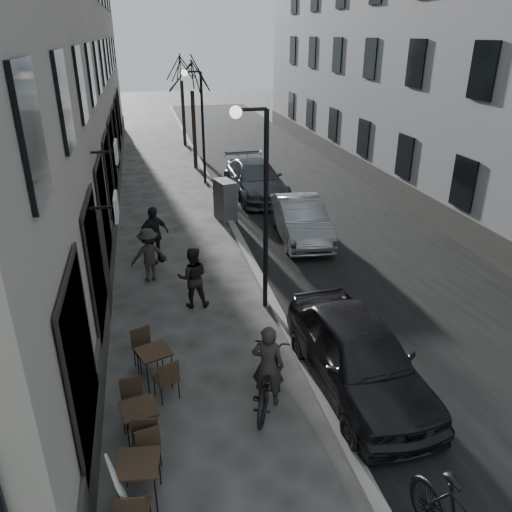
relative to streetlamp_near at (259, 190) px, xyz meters
name	(u,v)px	position (x,y,z in m)	size (l,w,h in m)	color
ground	(357,493)	(0.17, -6.00, -3.16)	(120.00, 120.00, 0.00)	#383633
road	(295,189)	(4.02, 10.00, -3.16)	(7.30, 60.00, 0.00)	black
kerb	(216,193)	(0.37, 10.00, -3.10)	(0.25, 60.00, 0.12)	gray
streetlamp_near	(259,190)	(0.00, 0.00, 0.00)	(0.90, 0.28, 5.09)	black
streetlamp_far	(199,115)	(0.00, 12.00, 0.00)	(0.90, 0.28, 5.09)	black
tree_near	(191,75)	(0.07, 15.00, 1.50)	(2.40, 2.40, 5.70)	black
tree_far	(181,67)	(0.07, 21.00, 1.50)	(2.40, 2.40, 5.70)	black
bistro_set_a	(140,477)	(-3.08, -5.38, -2.69)	(0.71, 1.57, 0.91)	black
bistro_set_b	(140,421)	(-3.06, -4.13, -2.72)	(0.69, 1.49, 0.85)	black
bistro_set_c	(155,363)	(-2.74, -2.56, -2.70)	(0.91, 1.57, 0.90)	black
sign_board	(125,499)	(-3.29, -5.71, -2.72)	(0.53, 0.70, 1.09)	black
utility_cabinet	(225,200)	(0.27, 6.77, -2.40)	(0.56, 1.02, 1.52)	#575859
bicycle	(268,380)	(-0.67, -3.65, -2.64)	(0.69, 1.97, 1.04)	black
cyclist_rider	(268,366)	(-0.67, -3.65, -2.31)	(0.62, 0.41, 1.69)	#2A2825
pedestrian_near	(193,277)	(-1.64, 0.42, -2.34)	(0.79, 0.62, 1.63)	black
pedestrian_mid	(149,255)	(-2.70, 2.18, -2.37)	(1.02, 0.59, 1.59)	#2C2A27
pedestrian_far	(154,235)	(-2.50, 3.43, -2.26)	(1.05, 0.44, 1.79)	black
car_near	(358,355)	(1.17, -3.60, -2.40)	(1.80, 4.47, 1.52)	black
car_mid	(301,219)	(2.47, 4.29, -2.46)	(1.47, 4.23, 1.39)	gray
car_far	(255,179)	(2.05, 9.47, -2.42)	(2.08, 5.12, 1.49)	#3F444A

